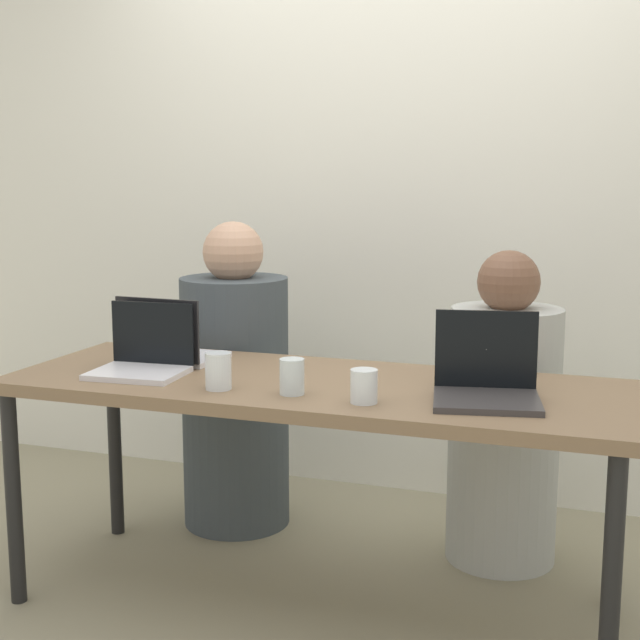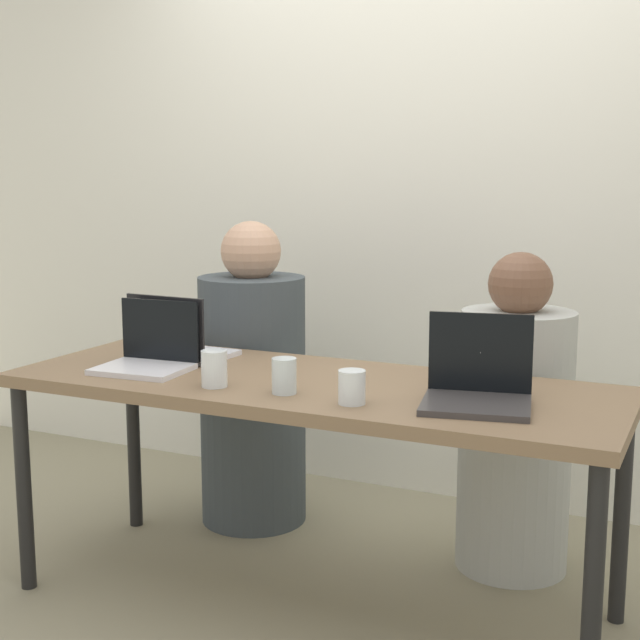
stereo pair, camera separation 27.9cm
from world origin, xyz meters
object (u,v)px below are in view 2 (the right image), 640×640
object	(u,v)px
person_on_right	(515,431)
water_glass_left	(214,371)
person_on_left	(253,390)
laptop_front_right	(478,386)
laptop_back_left	(179,345)
water_glass_center	(286,378)
water_glass_right	(352,389)
laptop_front_left	(149,355)

from	to	relation	value
person_on_right	water_glass_left	world-z (taller)	person_on_right
person_on_left	water_glass_left	bearing A→B (deg)	94.48
person_on_right	laptop_front_right	size ratio (longest dim) A/B	3.30
laptop_back_left	water_glass_center	bearing A→B (deg)	155.45
person_on_left	water_glass_right	xyz separation A→B (m)	(0.74, -0.76, 0.25)
laptop_front_left	person_on_right	bearing A→B (deg)	26.94
person_on_right	water_glass_right	world-z (taller)	person_on_right
person_on_right	laptop_back_left	xyz separation A→B (m)	(-1.07, -0.45, 0.29)
laptop_front_right	water_glass_center	size ratio (longest dim) A/B	3.22
person_on_left	water_glass_right	bearing A→B (deg)	117.72
laptop_front_right	water_glass_right	distance (m)	0.35
laptop_back_left	water_glass_left	size ratio (longest dim) A/B	2.91
person_on_left	water_glass_center	xyz separation A→B (m)	(0.52, -0.73, 0.25)
water_glass_center	water_glass_left	xyz separation A→B (m)	(-0.23, -0.01, 0.00)
laptop_back_left	water_glass_left	distance (m)	0.44
water_glass_left	laptop_back_left	bearing A→B (deg)	137.54
person_on_right	water_glass_right	xyz separation A→B (m)	(-0.29, -0.76, 0.29)
laptop_front_right	water_glass_left	bearing A→B (deg)	178.37
laptop_back_left	laptop_front_right	size ratio (longest dim) A/B	0.95
laptop_front_right	water_glass_center	world-z (taller)	laptop_front_right
person_on_right	laptop_back_left	world-z (taller)	person_on_right
water_glass_center	person_on_left	bearing A→B (deg)	125.57
water_glass_center	water_glass_left	world-z (taller)	water_glass_left
water_glass_right	water_glass_left	bearing A→B (deg)	178.53
person_on_right	water_glass_left	distance (m)	1.10
person_on_left	laptop_back_left	bearing A→B (deg)	68.72
water_glass_left	water_glass_right	xyz separation A→B (m)	(0.45, -0.01, -0.01)
person_on_left	laptop_back_left	xyz separation A→B (m)	(-0.04, -0.45, 0.26)
person_on_right	water_glass_center	distance (m)	0.94
person_on_right	laptop_front_left	bearing A→B (deg)	16.78
laptop_front_left	water_glass_left	size ratio (longest dim) A/B	2.73
laptop_front_right	laptop_front_left	distance (m)	1.09
laptop_back_left	laptop_front_left	size ratio (longest dim) A/B	1.07
laptop_back_left	water_glass_right	xyz separation A→B (m)	(0.78, -0.31, -0.01)
person_on_right	laptop_front_left	xyz separation A→B (m)	(-1.07, -0.63, 0.29)
person_on_left	person_on_right	distance (m)	1.04
laptop_front_right	water_glass_right	size ratio (longest dim) A/B	3.54
water_glass_center	water_glass_right	distance (m)	0.22
person_on_right	laptop_front_right	distance (m)	0.68
person_on_right	laptop_back_left	distance (m)	1.20
laptop_back_left	water_glass_right	bearing A→B (deg)	160.70
laptop_front_right	water_glass_right	xyz separation A→B (m)	(-0.32, -0.14, -0.01)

